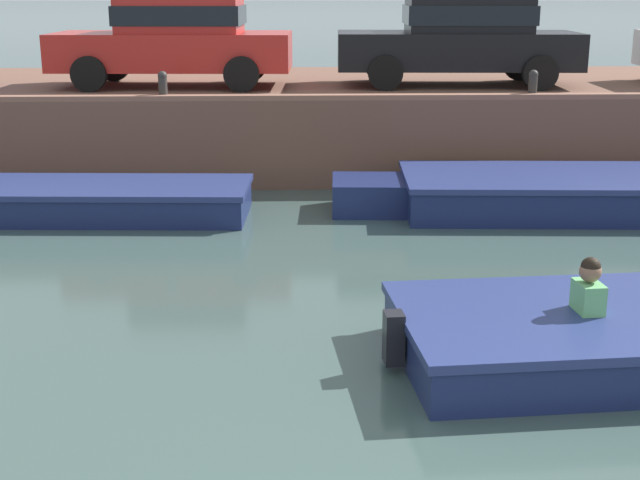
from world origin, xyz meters
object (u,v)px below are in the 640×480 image
object	(u,v)px
boat_moored_west_navy	(75,200)
mooring_bollard_east	(533,83)
car_centre_black	(461,37)
boat_moored_central_navy	(570,193)
car_left_inner_red	(176,38)
mooring_bollard_mid	(163,84)

from	to	relation	value
boat_moored_west_navy	mooring_bollard_east	distance (m)	7.33
car_centre_black	boat_moored_central_navy	bearing A→B (deg)	-75.48
car_centre_black	mooring_bollard_east	bearing A→B (deg)	-66.66
car_left_inner_red	boat_moored_central_navy	bearing A→B (deg)	-31.83
car_centre_black	boat_moored_west_navy	bearing A→B (deg)	-148.37
boat_moored_central_navy	mooring_bollard_east	size ratio (longest dim) A/B	14.46
car_centre_black	mooring_bollard_mid	xyz separation A→B (m)	(-5.06, -1.91, -0.61)
boat_moored_central_navy	mooring_bollard_mid	world-z (taller)	mooring_bollard_mid
boat_moored_central_navy	car_left_inner_red	distance (m)	7.36
boat_moored_west_navy	boat_moored_central_navy	size ratio (longest dim) A/B	0.84
boat_moored_central_navy	mooring_bollard_east	distance (m)	2.30
mooring_bollard_mid	mooring_bollard_east	world-z (taller)	same
boat_moored_central_navy	car_centre_black	bearing A→B (deg)	104.52
boat_moored_central_navy	car_centre_black	xyz separation A→B (m)	(-0.97, 3.74, 2.00)
boat_moored_west_navy	boat_moored_central_navy	distance (m)	7.09
mooring_bollard_mid	mooring_bollard_east	size ratio (longest dim) A/B	1.00
boat_moored_central_navy	mooring_bollard_east	bearing A→B (deg)	94.45
mooring_bollard_east	boat_moored_central_navy	bearing A→B (deg)	-85.55
car_left_inner_red	car_centre_black	bearing A→B (deg)	-0.00
mooring_bollard_east	mooring_bollard_mid	bearing A→B (deg)	180.00
boat_moored_west_navy	mooring_bollard_mid	size ratio (longest dim) A/B	12.16
car_left_inner_red	car_centre_black	world-z (taller)	same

